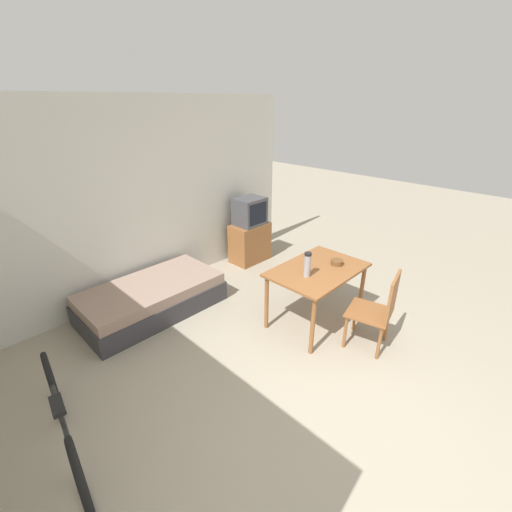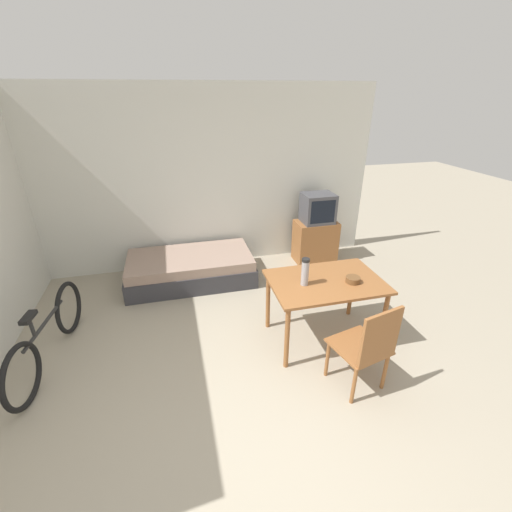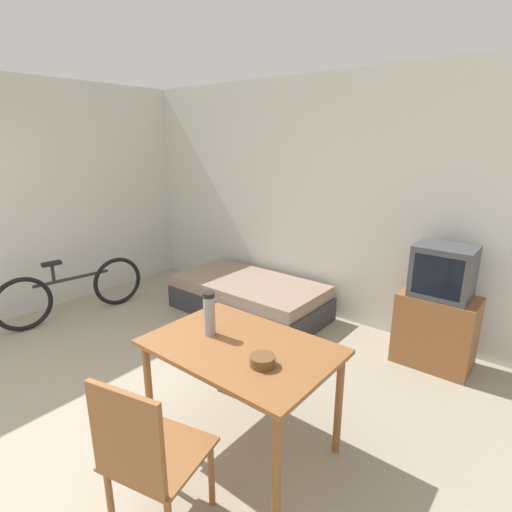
% 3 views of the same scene
% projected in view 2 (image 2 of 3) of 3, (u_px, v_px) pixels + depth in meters
% --- Properties ---
extents(ground_plane, '(20.00, 20.00, 0.00)m').
position_uv_depth(ground_plane, '(248.00, 449.00, 2.73)').
color(ground_plane, '#9E937F').
extents(wall_back, '(5.56, 0.06, 2.70)m').
position_uv_depth(wall_back, '(196.00, 181.00, 5.11)').
color(wall_back, silver).
rests_on(wall_back, ground_plane).
extents(daybed, '(1.83, 0.95, 0.41)m').
position_uv_depth(daybed, '(191.00, 268.00, 5.06)').
color(daybed, '#333338').
rests_on(daybed, ground_plane).
extents(tv, '(0.66, 0.42, 1.14)m').
position_uv_depth(tv, '(316.00, 231.00, 5.54)').
color(tv, brown).
rests_on(tv, ground_plane).
extents(dining_table, '(1.20, 0.81, 0.76)m').
position_uv_depth(dining_table, '(325.00, 288.00, 3.68)').
color(dining_table, brown).
rests_on(dining_table, ground_plane).
extents(wooden_chair, '(0.55, 0.55, 0.95)m').
position_uv_depth(wooden_chair, '(368.00, 345.00, 3.05)').
color(wooden_chair, brown).
rests_on(wooden_chair, ground_plane).
extents(bicycle, '(0.29, 1.66, 0.71)m').
position_uv_depth(bicycle, '(48.00, 336.00, 3.49)').
color(bicycle, black).
rests_on(bicycle, ground_plane).
extents(thermos_flask, '(0.08, 0.08, 0.30)m').
position_uv_depth(thermos_flask, '(305.00, 271.00, 3.49)').
color(thermos_flask, '#99999E').
rests_on(thermos_flask, dining_table).
extents(mate_bowl, '(0.15, 0.15, 0.06)m').
position_uv_depth(mate_bowl, '(353.00, 280.00, 3.59)').
color(mate_bowl, brown).
rests_on(mate_bowl, dining_table).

